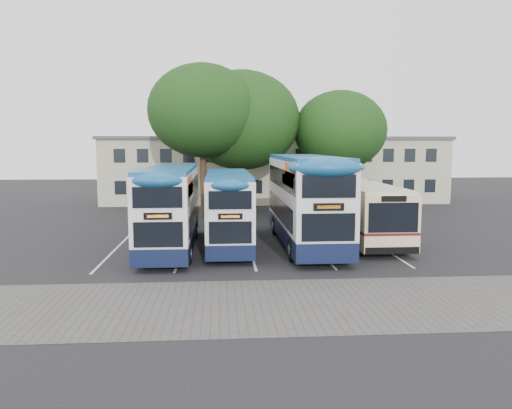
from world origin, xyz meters
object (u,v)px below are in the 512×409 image
object	(u,v)px
tree_right	(340,130)
bus_dd_left	(170,204)
lamp_post	(354,149)
bus_single	(360,208)
tree_left	(203,111)
tree_mid	(242,120)
bus_dd_right	(305,196)
bus_dd_mid	(228,206)

from	to	relation	value
tree_right	bus_dd_left	xyz separation A→B (m)	(-12.18, -13.75, -4.22)
lamp_post	tree_right	distance (m)	2.87
tree_right	bus_single	size ratio (longest dim) A/B	0.90
tree_right	tree_left	bearing A→B (deg)	-169.97
tree_mid	bus_dd_left	bearing A→B (deg)	-107.18
tree_mid	bus_dd_right	distance (m)	14.51
bus_dd_left	bus_dd_right	world-z (taller)	bus_dd_right
tree_left	bus_dd_left	bearing A→B (deg)	-96.51
tree_mid	tree_right	xyz separation A→B (m)	(7.82, -0.36, -0.77)
tree_mid	bus_single	xyz separation A→B (m)	(6.27, -12.01, -5.52)
tree_right	bus_dd_mid	bearing A→B (deg)	-124.91
bus_dd_left	bus_dd_mid	size ratio (longest dim) A/B	1.08
bus_dd_left	bus_single	distance (m)	10.85
tree_mid	bus_single	world-z (taller)	tree_mid
tree_left	bus_dd_mid	size ratio (longest dim) A/B	1.20
tree_right	bus_dd_left	distance (m)	18.85
bus_dd_left	bus_dd_mid	world-z (taller)	bus_dd_left
bus_dd_mid	bus_dd_right	size ratio (longest dim) A/B	0.82
tree_left	tree_right	distance (m)	11.08
bus_dd_mid	tree_right	bearing A→B (deg)	55.09
tree_left	bus_dd_mid	distance (m)	12.71
tree_left	tree_right	xyz separation A→B (m)	(10.83, 1.92, -1.34)
lamp_post	tree_left	xyz separation A→B (m)	(-12.51, -3.70, 2.85)
tree_right	bus_single	distance (m)	12.67
tree_left	bus_single	size ratio (longest dim) A/B	1.05
bus_dd_left	bus_single	world-z (taller)	bus_dd_left
tree_left	bus_single	xyz separation A→B (m)	(9.28, -9.72, -6.10)
tree_left	bus_dd_mid	xyz separation A→B (m)	(1.67, -11.22, -5.75)
bus_dd_mid	bus_single	size ratio (longest dim) A/B	0.88
lamp_post	bus_dd_left	distance (m)	21.00
bus_dd_left	bus_dd_mid	bearing A→B (deg)	11.55
bus_single	tree_right	bearing A→B (deg)	82.39
tree_left	bus_dd_right	size ratio (longest dim) A/B	0.98
tree_mid	tree_right	bearing A→B (deg)	-2.67
tree_left	bus_single	world-z (taller)	tree_left
tree_mid	lamp_post	bearing A→B (deg)	8.50
bus_dd_mid	bus_single	world-z (taller)	bus_dd_mid
bus_dd_right	tree_right	bearing A→B (deg)	69.03
lamp_post	bus_dd_right	world-z (taller)	lamp_post
lamp_post	tree_left	world-z (taller)	tree_left
lamp_post	bus_dd_mid	world-z (taller)	lamp_post
tree_mid	bus_dd_mid	size ratio (longest dim) A/B	1.18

